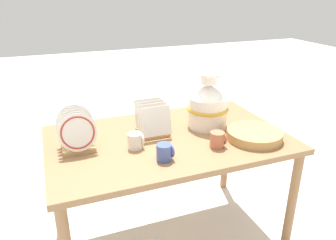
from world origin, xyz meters
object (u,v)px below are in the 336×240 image
Objects in this scene: dish_rack_round_plates at (77,133)px; mug_cream_glaze at (136,141)px; mug_terracotta_glaze at (218,139)px; dish_rack_square_plates at (152,123)px; mug_cobalt_glaze at (165,152)px; wicker_charger_stack at (254,135)px; ceramic_vase at (208,104)px.

dish_rack_round_plates is 0.32m from mug_cream_glaze.
mug_terracotta_glaze is at bearing -18.89° from dish_rack_round_plates.
mug_cream_glaze is at bearing -18.51° from dish_rack_round_plates.
mug_cream_glaze is (0.30, -0.10, -0.05)m from dish_rack_round_plates.
mug_cobalt_glaze is (-0.04, -0.33, -0.02)m from dish_rack_square_plates.
mug_terracotta_glaze and mug_cobalt_glaze have the same top height.
wicker_charger_stack is at bearing -11.46° from mug_cream_glaze.
dish_rack_round_plates is 1.01m from wicker_charger_stack.
dish_rack_round_plates reaches higher than mug_cobalt_glaze.
dish_rack_square_plates is (-0.36, 0.01, -0.08)m from ceramic_vase.
dish_rack_square_plates reaches higher than mug_cobalt_glaze.
dish_rack_square_plates is 0.21m from mug_cream_glaze.
mug_cobalt_glaze is 1.00× the size of mug_cream_glaze.
mug_terracotta_glaze is (-0.25, -0.01, 0.02)m from wicker_charger_stack.
wicker_charger_stack is (0.98, -0.24, -0.07)m from dish_rack_round_plates.
ceramic_vase is 3.98× the size of mug_terracotta_glaze.
dish_rack_square_plates is (0.45, 0.05, -0.03)m from dish_rack_round_plates.
dish_rack_round_plates is at bearing 166.34° from wicker_charger_stack.
mug_cream_glaze is at bearing 160.84° from mug_terracotta_glaze.
mug_terracotta_glaze is (-0.08, -0.28, -0.11)m from ceramic_vase.
mug_terracotta_glaze is at bearing -19.16° from mug_cream_glaze.
mug_terracotta_glaze is at bearing -105.73° from ceramic_vase.
wicker_charger_stack is at bearing -13.66° from dish_rack_round_plates.
dish_rack_round_plates is 0.50m from mug_cobalt_glaze.
mug_cream_glaze is (-0.15, -0.15, -0.02)m from dish_rack_square_plates.
ceramic_vase is at bearing 2.33° from dish_rack_round_plates.
ceramic_vase is 0.81m from dish_rack_round_plates.
dish_rack_round_plates reaches higher than dish_rack_square_plates.
mug_cream_glaze is at bearing -135.44° from dish_rack_square_plates.
dish_rack_round_plates is at bearing -174.18° from dish_rack_square_plates.
dish_rack_round_plates is at bearing 161.11° from mug_terracotta_glaze.
dish_rack_round_plates reaches higher than wicker_charger_stack.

